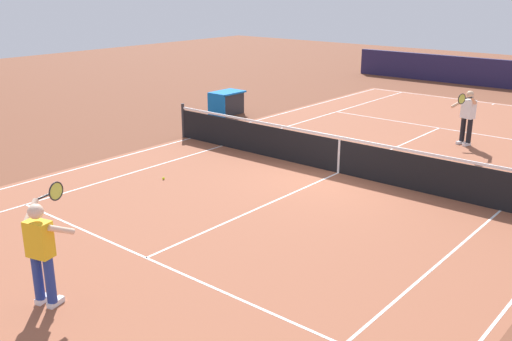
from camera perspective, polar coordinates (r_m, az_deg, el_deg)
ground_plane at (r=15.20m, az=8.08°, el=-0.23°), size 60.00×60.00×0.00m
court_slab at (r=15.20m, az=8.08°, el=-0.23°), size 24.20×11.40×0.00m
court_line_markings at (r=15.20m, az=8.08°, el=-0.22°), size 23.85×11.05×0.01m
tennis_net at (r=15.06m, az=8.16°, el=1.55°), size 0.10×11.70×1.08m
tennis_player_near at (r=9.25m, az=-20.31°, el=-7.20°), size 0.98×0.87×1.70m
tennis_player_far at (r=18.60m, az=20.03°, el=5.16°), size 1.17×0.74×1.70m
tennis_ball at (r=14.70m, az=-9.07°, el=-0.77°), size 0.07×0.07×0.07m
equipment_cart_tarped at (r=21.90m, az=-2.89°, el=6.68°), size 1.25×0.84×0.85m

